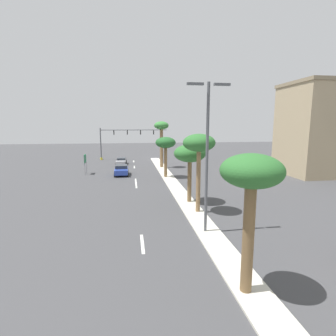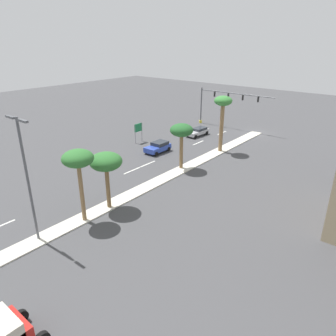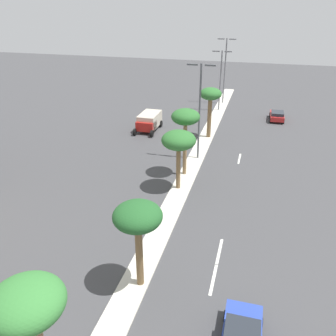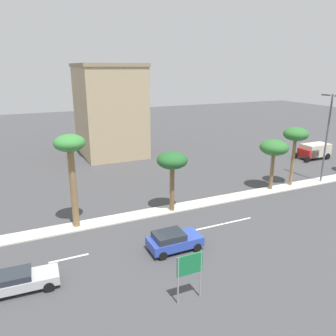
# 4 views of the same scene
# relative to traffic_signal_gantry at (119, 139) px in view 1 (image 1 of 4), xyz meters

# --- Properties ---
(ground_plane) EXTENTS (160.00, 160.00, 0.00)m
(ground_plane) POSITION_rel_traffic_signal_gantry_xyz_m (-7.78, 28.78, -4.51)
(ground_plane) COLOR #424244
(median_curb) EXTENTS (1.80, 75.27, 0.12)m
(median_curb) POSITION_rel_traffic_signal_gantry_xyz_m (-7.78, 37.15, -4.45)
(median_curb) COLOR beige
(median_curb) RESTS_ON ground
(lane_stripe_rear) EXTENTS (0.20, 2.80, 0.01)m
(lane_stripe_rear) POSITION_rel_traffic_signal_gantry_xyz_m (-3.07, 3.51, -4.51)
(lane_stripe_rear) COLOR silver
(lane_stripe_rear) RESTS_ON ground
(lane_stripe_front) EXTENTS (0.20, 2.80, 0.01)m
(lane_stripe_front) POSITION_rel_traffic_signal_gantry_xyz_m (-3.07, 10.87, -4.51)
(lane_stripe_front) COLOR silver
(lane_stripe_front) RESTS_ON ground
(lane_stripe_outboard) EXTENTS (0.20, 2.80, 0.01)m
(lane_stripe_outboard) POSITION_rel_traffic_signal_gantry_xyz_m (-3.07, 22.71, -4.51)
(lane_stripe_outboard) COLOR silver
(lane_stripe_outboard) RESTS_ON ground
(lane_stripe_right) EXTENTS (0.20, 2.80, 0.01)m
(lane_stripe_right) POSITION_rel_traffic_signal_gantry_xyz_m (-3.07, 25.60, -4.51)
(lane_stripe_right) COLOR silver
(lane_stripe_right) RESTS_ON ground
(lane_stripe_inboard) EXTENTS (0.20, 2.80, 0.01)m
(lane_stripe_inboard) POSITION_rel_traffic_signal_gantry_xyz_m (-3.07, 42.07, -4.51)
(lane_stripe_inboard) COLOR silver
(lane_stripe_inboard) RESTS_ON ground
(traffic_signal_gantry) EXTENTS (14.51, 0.53, 6.83)m
(traffic_signal_gantry) POSITION_rel_traffic_signal_gantry_xyz_m (0.00, 0.00, 0.00)
(traffic_signal_gantry) COLOR #515459
(traffic_signal_gantry) RESTS_ON ground
(directional_road_sign) EXTENTS (0.10, 1.64, 3.05)m
(directional_road_sign) POSITION_rel_traffic_signal_gantry_xyz_m (4.45, 16.65, -2.34)
(directional_road_sign) COLOR gray
(directional_road_sign) RESTS_ON ground
(commercial_building) EXTENTS (11.60, 9.25, 13.71)m
(commercial_building) POSITION_rel_traffic_signal_gantry_xyz_m (-31.38, 21.80, 2.36)
(commercial_building) COLOR tan
(commercial_building) RESTS_ON ground
(palm_tree_rear) EXTENTS (2.52, 2.52, 7.98)m
(palm_tree_rear) POSITION_rel_traffic_signal_gantry_xyz_m (-7.85, 12.26, 2.14)
(palm_tree_rear) COLOR olive
(palm_tree_rear) RESTS_ON median_curb
(palm_tree_left) EXTENTS (2.86, 2.86, 5.72)m
(palm_tree_left) POSITION_rel_traffic_signal_gantry_xyz_m (-7.39, 21.12, 0.37)
(palm_tree_left) COLOR brown
(palm_tree_left) RESTS_ON median_curb
(palm_tree_front) EXTENTS (3.07, 3.07, 5.59)m
(palm_tree_front) POSITION_rel_traffic_signal_gantry_xyz_m (-8.05, 33.64, 0.24)
(palm_tree_front) COLOR brown
(palm_tree_front) RESTS_ON median_curb
(palm_tree_right) EXTENTS (2.72, 2.72, 6.70)m
(palm_tree_right) POSITION_rel_traffic_signal_gantry_xyz_m (-8.14, 36.65, 1.35)
(palm_tree_right) COLOR olive
(palm_tree_right) RESTS_ON median_curb
(palm_tree_far) EXTENTS (2.69, 2.69, 6.27)m
(palm_tree_far) POSITION_rel_traffic_signal_gantry_xyz_m (-7.50, 47.74, 0.81)
(palm_tree_far) COLOR brown
(palm_tree_far) RESTS_ON median_curb
(street_lamp_leading) EXTENTS (2.90, 0.24, 10.19)m
(street_lamp_leading) POSITION_rel_traffic_signal_gantry_xyz_m (-7.58, 40.89, 1.55)
(street_lamp_leading) COLOR #515459
(street_lamp_leading) RESTS_ON median_curb
(sedan_blue_center) EXTENTS (2.08, 4.02, 1.49)m
(sedan_blue_center) POSITION_rel_traffic_signal_gantry_xyz_m (-1.02, 18.23, -3.72)
(sedan_blue_center) COLOR #2D47AD
(sedan_blue_center) RESTS_ON ground
(sedan_silver_left) EXTENTS (2.02, 4.60, 1.28)m
(sedan_silver_left) POSITION_rel_traffic_signal_gantry_xyz_m (-0.68, 7.53, -3.81)
(sedan_silver_left) COLOR #B2B2B7
(sedan_silver_left) RESTS_ON ground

